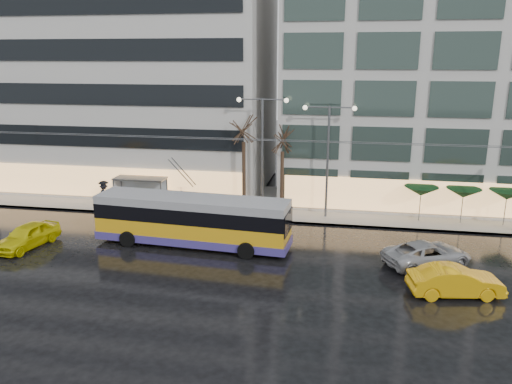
% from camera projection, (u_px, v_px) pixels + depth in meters
% --- Properties ---
extents(ground, '(140.00, 140.00, 0.00)m').
position_uv_depth(ground, '(199.00, 268.00, 29.76)').
color(ground, black).
rests_on(ground, ground).
extents(sidewalk, '(80.00, 10.00, 0.15)m').
position_uv_depth(sidewalk, '(268.00, 202.00, 42.69)').
color(sidewalk, gray).
rests_on(sidewalk, ground).
extents(kerb, '(80.00, 0.10, 0.15)m').
position_uv_depth(kerb, '(258.00, 220.00, 37.99)').
color(kerb, slate).
rests_on(kerb, ground).
extents(building_left, '(34.00, 14.00, 22.00)m').
position_uv_depth(building_left, '(91.00, 67.00, 47.55)').
color(building_left, '#B7B4AF').
rests_on(building_left, sidewalk).
extents(building_right, '(32.00, 14.00, 25.00)m').
position_uv_depth(building_right, '(481.00, 50.00, 41.23)').
color(building_right, '#B7B4AF').
rests_on(building_right, sidewalk).
extents(trolleybus, '(13.09, 5.47, 6.00)m').
position_uv_depth(trolleybus, '(192.00, 222.00, 32.87)').
color(trolleybus, orange).
rests_on(trolleybus, ground).
extents(catenary, '(42.24, 5.12, 7.00)m').
position_uv_depth(catenary, '(242.00, 170.00, 36.00)').
color(catenary, '#595B60').
rests_on(catenary, ground).
extents(bus_shelter, '(4.20, 1.60, 2.51)m').
position_uv_depth(bus_shelter, '(137.00, 185.00, 40.81)').
color(bus_shelter, '#595B60').
rests_on(bus_shelter, sidewalk).
extents(street_lamp_near, '(3.96, 0.36, 9.03)m').
position_uv_depth(street_lamp_near, '(262.00, 140.00, 38.09)').
color(street_lamp_near, '#595B60').
rests_on(street_lamp_near, sidewalk).
extents(street_lamp_far, '(3.96, 0.36, 8.53)m').
position_uv_depth(street_lamp_far, '(328.00, 145.00, 37.31)').
color(street_lamp_far, '#595B60').
rests_on(street_lamp_far, sidewalk).
extents(tree_a, '(3.20, 3.20, 8.40)m').
position_uv_depth(tree_a, '(244.00, 125.00, 38.24)').
color(tree_a, black).
rests_on(tree_a, sidewalk).
extents(tree_b, '(3.20, 3.20, 7.70)m').
position_uv_depth(tree_b, '(283.00, 134.00, 38.10)').
color(tree_b, black).
rests_on(tree_b, sidewalk).
extents(parasol_a, '(2.50, 2.50, 2.65)m').
position_uv_depth(parasol_a, '(421.00, 191.00, 37.18)').
color(parasol_a, '#595B60').
rests_on(parasol_a, sidewalk).
extents(parasol_b, '(2.50, 2.50, 2.65)m').
position_uv_depth(parasol_b, '(464.00, 193.00, 36.68)').
color(parasol_b, '#595B60').
rests_on(parasol_b, sidewalk).
extents(parasol_c, '(2.50, 2.50, 2.65)m').
position_uv_depth(parasol_c, '(507.00, 195.00, 36.17)').
color(parasol_c, '#595B60').
rests_on(parasol_c, sidewalk).
extents(taxi_a, '(2.74, 4.93, 1.59)m').
position_uv_depth(taxi_a, '(27.00, 236.00, 32.74)').
color(taxi_a, '#D2C70B').
rests_on(taxi_a, ground).
extents(taxi_b, '(5.05, 2.48, 1.59)m').
position_uv_depth(taxi_b, '(455.00, 281.00, 26.14)').
color(taxi_b, '#F2AC0C').
rests_on(taxi_b, ground).
extents(sedan_silver, '(5.89, 4.69, 1.49)m').
position_uv_depth(sedan_silver, '(427.00, 254.00, 29.86)').
color(sedan_silver, '#A1A0A5').
rests_on(sedan_silver, ground).
extents(pedestrian_a, '(1.16, 1.18, 2.19)m').
position_uv_depth(pedestrian_a, '(181.00, 196.00, 39.15)').
color(pedestrian_a, black).
rests_on(pedestrian_a, sidewalk).
extents(pedestrian_b, '(1.12, 1.06, 1.83)m').
position_uv_depth(pedestrian_b, '(166.00, 192.00, 42.18)').
color(pedestrian_b, black).
rests_on(pedestrian_b, sidewalk).
extents(pedestrian_c, '(1.37, 1.23, 2.11)m').
position_uv_depth(pedestrian_c, '(104.00, 192.00, 41.38)').
color(pedestrian_c, black).
rests_on(pedestrian_c, sidewalk).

